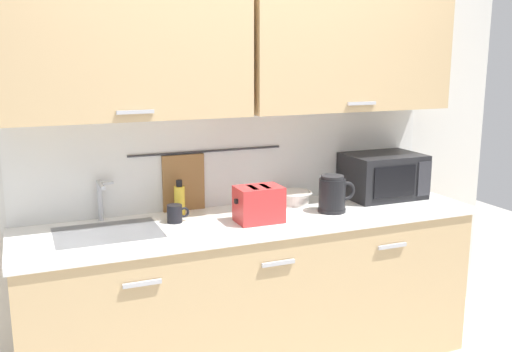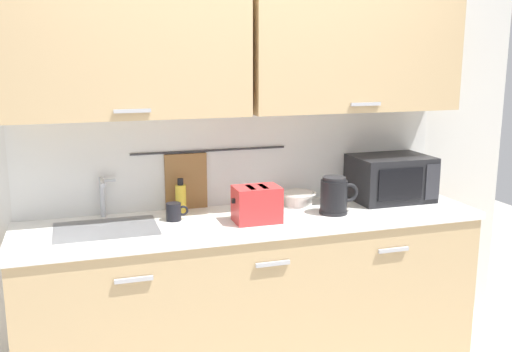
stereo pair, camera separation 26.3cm
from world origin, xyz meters
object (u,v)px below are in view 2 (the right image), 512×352
microwave (391,178)px  dish_soap_bottle (181,198)px  mug_near_sink (174,212)px  toaster (257,204)px  electric_kettle (334,196)px  mixing_bowl (298,197)px

microwave → dish_soap_bottle: bearing=175.9°
mug_near_sink → toaster: (0.41, -0.16, 0.05)m
toaster → dish_soap_bottle: bearing=140.3°
electric_kettle → mixing_bowl: 0.27m
microwave → mug_near_sink: (-1.33, -0.05, -0.09)m
dish_soap_bottle → mixing_bowl: size_ratio=0.92×
dish_soap_bottle → toaster: size_ratio=0.77×
microwave → mug_near_sink: microwave is taller
electric_kettle → microwave: bearing=21.3°
microwave → dish_soap_bottle: size_ratio=2.35×
dish_soap_bottle → toaster: bearing=-39.7°
dish_soap_bottle → toaster: 0.46m
mug_near_sink → mixing_bowl: size_ratio=0.56×
electric_kettle → dish_soap_bottle: electric_kettle is taller
mug_near_sink → toaster: toaster is taller
electric_kettle → mixing_bowl: electric_kettle is taller
microwave → electric_kettle: microwave is taller
microwave → mixing_bowl: microwave is taller
dish_soap_bottle → electric_kettle: bearing=-18.3°
mug_near_sink → toaster: size_ratio=0.47×
electric_kettle → dish_soap_bottle: (-0.81, 0.27, -0.01)m
mug_near_sink → electric_kettle: bearing=-8.6°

